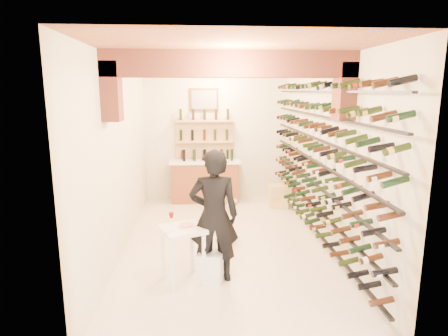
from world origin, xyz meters
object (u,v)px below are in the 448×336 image
object	(u,v)px
chrome_barstool	(226,218)
crate_lower	(279,202)
person	(214,216)
white_stool	(211,266)
tasting_table	(183,237)
wine_rack	(313,156)
back_counter	(205,180)

from	to	relation	value
chrome_barstool	crate_lower	size ratio (longest dim) A/B	1.78
person	crate_lower	size ratio (longest dim) A/B	4.37
white_stool	chrome_barstool	xyz separation A→B (m)	(0.32, 1.39, 0.24)
white_stool	chrome_barstool	bearing A→B (deg)	76.88
white_stool	chrome_barstool	distance (m)	1.44
person	crate_lower	distance (m)	3.78
tasting_table	white_stool	distance (m)	0.60
wine_rack	tasting_table	bearing A→B (deg)	-148.66
wine_rack	back_counter	world-z (taller)	wine_rack
back_counter	crate_lower	distance (m)	1.87
back_counter	tasting_table	distance (m)	4.03
wine_rack	person	xyz separation A→B (m)	(-1.78, -1.32, -0.60)
wine_rack	white_stool	bearing A→B (deg)	-143.29
wine_rack	tasting_table	xyz separation A→B (m)	(-2.23, -1.36, -0.89)
person	white_stool	bearing A→B (deg)	47.33
wine_rack	back_counter	bearing A→B (deg)	124.66
crate_lower	white_stool	bearing A→B (deg)	-116.91
white_stool	tasting_table	bearing A→B (deg)	178.83
tasting_table	crate_lower	bearing A→B (deg)	35.56
white_stool	crate_lower	bearing A→B (deg)	63.09
white_stool	crate_lower	xyz separation A→B (m)	(1.70, 3.35, -0.08)
crate_lower	person	bearing A→B (deg)	-116.61
chrome_barstool	person	bearing A→B (deg)	-101.73
back_counter	tasting_table	size ratio (longest dim) A/B	1.74
person	chrome_barstool	xyz separation A→B (m)	(0.28, 1.34, -0.50)
white_stool	back_counter	bearing A→B (deg)	90.03
chrome_barstool	crate_lower	world-z (taller)	chrome_barstool
back_counter	chrome_barstool	world-z (taller)	back_counter
white_stool	chrome_barstool	world-z (taller)	chrome_barstool
wine_rack	chrome_barstool	distance (m)	1.87
crate_lower	wine_rack	bearing A→B (deg)	-86.22
back_counter	white_stool	size ratio (longest dim) A/B	4.00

